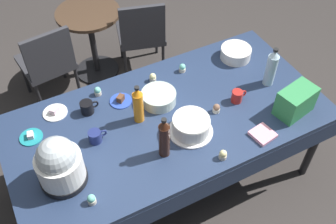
{
  "coord_description": "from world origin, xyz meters",
  "views": [
    {
      "loc": [
        -0.82,
        -1.58,
        2.76
      ],
      "look_at": [
        0.0,
        0.0,
        0.8
      ],
      "focal_mm": 41.89,
      "sensor_mm": 36.0,
      "label": 1
    }
  ],
  "objects_px": {
    "dessert_plate_white": "(55,112)",
    "coffee_mug_navy": "(95,136)",
    "cupcake_berry": "(216,108)",
    "soda_bottle_water": "(271,68)",
    "cupcake_vanilla": "(92,199)",
    "coffee_mug_red": "(237,96)",
    "potluck_table": "(168,123)",
    "maroon_chair_right": "(141,32)",
    "dessert_plate_cobalt": "(121,100)",
    "cupcake_cocoa": "(223,155)",
    "ceramic_snack_bowl": "(236,53)",
    "frosted_layer_cake": "(191,126)",
    "coffee_mug_black": "(87,107)",
    "cupcake_rose": "(98,91)",
    "soda_carton": "(296,101)",
    "glass_salad_bowl": "(159,97)",
    "soda_bottle_cola": "(164,138)",
    "slow_cooker": "(59,164)",
    "soda_bottle_orange_juice": "(138,105)",
    "cupcake_lemon": "(153,77)",
    "maroon_chair_left": "(47,61)",
    "round_cafe_table": "(91,32)",
    "dessert_plate_teal": "(31,137)",
    "cupcake_mint": "(182,68)"
  },
  "relations": [
    {
      "from": "dessert_plate_white",
      "to": "coffee_mug_navy",
      "type": "height_order",
      "value": "coffee_mug_navy"
    },
    {
      "from": "cupcake_berry",
      "to": "soda_bottle_water",
      "type": "bearing_deg",
      "value": 7.88
    },
    {
      "from": "cupcake_vanilla",
      "to": "coffee_mug_red",
      "type": "height_order",
      "value": "coffee_mug_red"
    },
    {
      "from": "potluck_table",
      "to": "maroon_chair_right",
      "type": "height_order",
      "value": "maroon_chair_right"
    },
    {
      "from": "dessert_plate_cobalt",
      "to": "soda_bottle_water",
      "type": "xyz_separation_m",
      "value": [
        1.04,
        -0.33,
        0.14
      ]
    },
    {
      "from": "dessert_plate_cobalt",
      "to": "cupcake_vanilla",
      "type": "xyz_separation_m",
      "value": [
        -0.46,
        -0.67,
        0.02
      ]
    },
    {
      "from": "dessert_plate_cobalt",
      "to": "cupcake_berry",
      "type": "xyz_separation_m",
      "value": [
        0.55,
        -0.4,
        0.02
      ]
    },
    {
      "from": "cupcake_cocoa",
      "to": "coffee_mug_navy",
      "type": "bearing_deg",
      "value": 142.97
    },
    {
      "from": "ceramic_snack_bowl",
      "to": "coffee_mug_navy",
      "type": "relative_size",
      "value": 1.94
    },
    {
      "from": "frosted_layer_cake",
      "to": "coffee_mug_black",
      "type": "xyz_separation_m",
      "value": [
        -0.54,
        0.48,
        -0.01
      ]
    },
    {
      "from": "potluck_table",
      "to": "cupcake_rose",
      "type": "distance_m",
      "value": 0.56
    },
    {
      "from": "coffee_mug_red",
      "to": "soda_carton",
      "type": "relative_size",
      "value": 0.45
    },
    {
      "from": "cupcake_cocoa",
      "to": "glass_salad_bowl",
      "type": "bearing_deg",
      "value": 102.44
    },
    {
      "from": "soda_bottle_cola",
      "to": "soda_carton",
      "type": "relative_size",
      "value": 1.25
    },
    {
      "from": "frosted_layer_cake",
      "to": "maroon_chair_right",
      "type": "xyz_separation_m",
      "value": [
        0.31,
        1.48,
        -0.32
      ]
    },
    {
      "from": "slow_cooker",
      "to": "soda_bottle_orange_juice",
      "type": "distance_m",
      "value": 0.64
    },
    {
      "from": "cupcake_cocoa",
      "to": "soda_bottle_water",
      "type": "xyz_separation_m",
      "value": [
        0.67,
        0.42,
        0.12
      ]
    },
    {
      "from": "glass_salad_bowl",
      "to": "cupcake_berry",
      "type": "bearing_deg",
      "value": -40.8
    },
    {
      "from": "ceramic_snack_bowl",
      "to": "soda_carton",
      "type": "height_order",
      "value": "soda_carton"
    },
    {
      "from": "slow_cooker",
      "to": "cupcake_cocoa",
      "type": "bearing_deg",
      "value": -18.01
    },
    {
      "from": "glass_salad_bowl",
      "to": "cupcake_lemon",
      "type": "distance_m",
      "value": 0.22
    },
    {
      "from": "ceramic_snack_bowl",
      "to": "coffee_mug_red",
      "type": "distance_m",
      "value": 0.48
    },
    {
      "from": "glass_salad_bowl",
      "to": "dessert_plate_white",
      "type": "height_order",
      "value": "glass_salad_bowl"
    },
    {
      "from": "soda_carton",
      "to": "maroon_chair_right",
      "type": "distance_m",
      "value": 1.73
    },
    {
      "from": "potluck_table",
      "to": "cupcake_vanilla",
      "type": "bearing_deg",
      "value": -150.92
    },
    {
      "from": "cupcake_rose",
      "to": "coffee_mug_red",
      "type": "height_order",
      "value": "coffee_mug_red"
    },
    {
      "from": "slow_cooker",
      "to": "dessert_plate_cobalt",
      "type": "distance_m",
      "value": 0.73
    },
    {
      "from": "frosted_layer_cake",
      "to": "dessert_plate_white",
      "type": "distance_m",
      "value": 0.95
    },
    {
      "from": "ceramic_snack_bowl",
      "to": "cupcake_rose",
      "type": "distance_m",
      "value": 1.12
    },
    {
      "from": "potluck_table",
      "to": "cupcake_rose",
      "type": "relative_size",
      "value": 32.59
    },
    {
      "from": "soda_bottle_cola",
      "to": "slow_cooker",
      "type": "bearing_deg",
      "value": 170.79
    },
    {
      "from": "potluck_table",
      "to": "cupcake_rose",
      "type": "bearing_deg",
      "value": 129.31
    },
    {
      "from": "maroon_chair_right",
      "to": "dessert_plate_white",
      "type": "bearing_deg",
      "value": -139.55
    },
    {
      "from": "coffee_mug_navy",
      "to": "coffee_mug_black",
      "type": "relative_size",
      "value": 0.95
    },
    {
      "from": "glass_salad_bowl",
      "to": "cupcake_cocoa",
      "type": "relative_size",
      "value": 3.67
    },
    {
      "from": "cupcake_rose",
      "to": "soda_carton",
      "type": "relative_size",
      "value": 0.26
    },
    {
      "from": "soda_bottle_cola",
      "to": "maroon_chair_right",
      "type": "bearing_deg",
      "value": 70.81
    },
    {
      "from": "soda_bottle_water",
      "to": "coffee_mug_red",
      "type": "xyz_separation_m",
      "value": [
        -0.31,
        -0.05,
        -0.1
      ]
    },
    {
      "from": "cupcake_vanilla",
      "to": "maroon_chair_left",
      "type": "xyz_separation_m",
      "value": [
        0.15,
        1.67,
        -0.29
      ]
    },
    {
      "from": "coffee_mug_red",
      "to": "round_cafe_table",
      "type": "height_order",
      "value": "coffee_mug_red"
    },
    {
      "from": "maroon_chair_right",
      "to": "slow_cooker",
      "type": "bearing_deg",
      "value": -128.64
    },
    {
      "from": "glass_salad_bowl",
      "to": "cupcake_rose",
      "type": "xyz_separation_m",
      "value": [
        -0.36,
        0.27,
        -0.01
      ]
    },
    {
      "from": "slow_cooker",
      "to": "dessert_plate_white",
      "type": "bearing_deg",
      "value": 79.26
    },
    {
      "from": "soda_carton",
      "to": "coffee_mug_navy",
      "type": "bearing_deg",
      "value": 152.04
    },
    {
      "from": "cupcake_rose",
      "to": "dessert_plate_teal",
      "type": "bearing_deg",
      "value": -161.88
    },
    {
      "from": "cupcake_lemon",
      "to": "coffee_mug_navy",
      "type": "xyz_separation_m",
      "value": [
        -0.58,
        -0.34,
        0.01
      ]
    },
    {
      "from": "dessert_plate_cobalt",
      "to": "cupcake_lemon",
      "type": "height_order",
      "value": "cupcake_lemon"
    },
    {
      "from": "ceramic_snack_bowl",
      "to": "cupcake_mint",
      "type": "distance_m",
      "value": 0.45
    },
    {
      "from": "soda_bottle_orange_juice",
      "to": "soda_bottle_cola",
      "type": "bearing_deg",
      "value": -86.1
    },
    {
      "from": "soda_carton",
      "to": "maroon_chair_right",
      "type": "bearing_deg",
      "value": 92.56
    }
  ]
}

